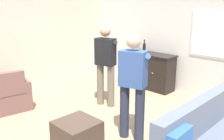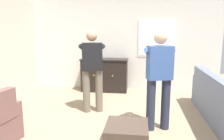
{
  "view_description": "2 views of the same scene",
  "coord_description": "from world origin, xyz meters",
  "px_view_note": "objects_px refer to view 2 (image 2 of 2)",
  "views": [
    {
      "loc": [
        3.08,
        -2.74,
        2.1
      ],
      "look_at": [
        0.08,
        0.31,
        0.96
      ],
      "focal_mm": 40.0,
      "sensor_mm": 36.0,
      "label": 1
    },
    {
      "loc": [
        0.45,
        -3.53,
        1.69
      ],
      "look_at": [
        -0.08,
        0.52,
        0.93
      ],
      "focal_mm": 35.0,
      "sensor_mm": 36.0,
      "label": 2
    }
  ],
  "objects_px": {
    "couch": "(222,106)",
    "person_standing_left": "(92,67)",
    "sideboard_cabinet": "(105,75)",
    "bottle_liquor_amber": "(96,54)",
    "ottoman": "(127,137)",
    "person_standing_right": "(159,76)",
    "bottle_wine_green": "(92,55)"
  },
  "relations": [
    {
      "from": "couch",
      "to": "person_standing_left",
      "type": "distance_m",
      "value": 2.53
    },
    {
      "from": "couch",
      "to": "ottoman",
      "type": "bearing_deg",
      "value": -146.96
    },
    {
      "from": "couch",
      "to": "ottoman",
      "type": "distance_m",
      "value": 1.96
    },
    {
      "from": "couch",
      "to": "person_standing_right",
      "type": "distance_m",
      "value": 1.35
    },
    {
      "from": "couch",
      "to": "person_standing_left",
      "type": "relative_size",
      "value": 1.57
    },
    {
      "from": "couch",
      "to": "bottle_liquor_amber",
      "type": "xyz_separation_m",
      "value": [
        -2.69,
        1.95,
        0.68
      ]
    },
    {
      "from": "couch",
      "to": "sideboard_cabinet",
      "type": "relative_size",
      "value": 2.04
    },
    {
      "from": "person_standing_right",
      "to": "bottle_liquor_amber",
      "type": "bearing_deg",
      "value": 123.86
    },
    {
      "from": "bottle_liquor_amber",
      "to": "person_standing_left",
      "type": "distance_m",
      "value": 1.65
    },
    {
      "from": "sideboard_cabinet",
      "to": "bottle_liquor_amber",
      "type": "height_order",
      "value": "bottle_liquor_amber"
    },
    {
      "from": "bottle_wine_green",
      "to": "bottle_liquor_amber",
      "type": "height_order",
      "value": "bottle_liquor_amber"
    },
    {
      "from": "bottle_wine_green",
      "to": "bottle_liquor_amber",
      "type": "bearing_deg",
      "value": 45.6
    },
    {
      "from": "couch",
      "to": "sideboard_cabinet",
      "type": "height_order",
      "value": "sideboard_cabinet"
    },
    {
      "from": "sideboard_cabinet",
      "to": "bottle_wine_green",
      "type": "height_order",
      "value": "bottle_wine_green"
    },
    {
      "from": "sideboard_cabinet",
      "to": "person_standing_left",
      "type": "height_order",
      "value": "person_standing_left"
    },
    {
      "from": "bottle_wine_green",
      "to": "person_standing_right",
      "type": "relative_size",
      "value": 0.18
    },
    {
      "from": "bottle_liquor_amber",
      "to": "ottoman",
      "type": "distance_m",
      "value": 3.3
    },
    {
      "from": "bottle_wine_green",
      "to": "bottle_liquor_amber",
      "type": "xyz_separation_m",
      "value": [
        0.1,
        0.1,
        0.0
      ]
    },
    {
      "from": "couch",
      "to": "bottle_wine_green",
      "type": "relative_size",
      "value": 8.69
    },
    {
      "from": "bottle_wine_green",
      "to": "person_standing_right",
      "type": "xyz_separation_m",
      "value": [
        1.64,
        -2.18,
        -0.08
      ]
    },
    {
      "from": "bottle_wine_green",
      "to": "couch",
      "type": "bearing_deg",
      "value": -33.49
    },
    {
      "from": "couch",
      "to": "ottoman",
      "type": "height_order",
      "value": "couch"
    },
    {
      "from": "bottle_wine_green",
      "to": "ottoman",
      "type": "bearing_deg",
      "value": -68.37
    },
    {
      "from": "person_standing_left",
      "to": "person_standing_right",
      "type": "relative_size",
      "value": 1.0
    },
    {
      "from": "couch",
      "to": "bottle_wine_green",
      "type": "xyz_separation_m",
      "value": [
        -2.79,
        1.85,
        0.68
      ]
    },
    {
      "from": "sideboard_cabinet",
      "to": "bottle_liquor_amber",
      "type": "relative_size",
      "value": 4.14
    },
    {
      "from": "ottoman",
      "to": "person_standing_right",
      "type": "height_order",
      "value": "person_standing_right"
    },
    {
      "from": "ottoman",
      "to": "person_standing_right",
      "type": "xyz_separation_m",
      "value": [
        0.48,
        0.73,
        0.75
      ]
    },
    {
      "from": "sideboard_cabinet",
      "to": "person_standing_left",
      "type": "distance_m",
      "value": 1.64
    },
    {
      "from": "ottoman",
      "to": "bottle_wine_green",
      "type": "bearing_deg",
      "value": 111.63
    },
    {
      "from": "sideboard_cabinet",
      "to": "person_standing_left",
      "type": "bearing_deg",
      "value": -89.57
    },
    {
      "from": "sideboard_cabinet",
      "to": "ottoman",
      "type": "relative_size",
      "value": 2.16
    }
  ]
}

